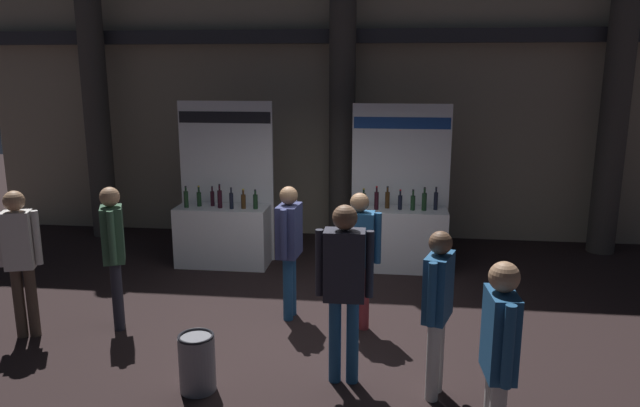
% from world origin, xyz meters
% --- Properties ---
extents(ground_plane, '(27.25, 27.25, 0.00)m').
position_xyz_m(ground_plane, '(0.00, 0.00, 0.00)').
color(ground_plane, black).
extents(hall_colonnade, '(13.63, 1.01, 6.63)m').
position_xyz_m(hall_colonnade, '(0.00, 4.28, 3.26)').
color(hall_colonnade, tan).
rests_on(hall_colonnade, ground_plane).
extents(exhibitor_booth_0, '(1.53, 0.66, 2.60)m').
position_xyz_m(exhibitor_booth_0, '(-1.77, 2.28, 0.62)').
color(exhibitor_booth_0, white).
rests_on(exhibitor_booth_0, ground_plane).
extents(exhibitor_booth_1, '(1.54, 0.66, 2.57)m').
position_xyz_m(exhibitor_booth_1, '(1.02, 2.43, 0.62)').
color(exhibitor_booth_1, white).
rests_on(exhibitor_booth_1, ground_plane).
extents(trash_bin, '(0.36, 0.36, 0.58)m').
position_xyz_m(trash_bin, '(-0.96, -1.54, 0.29)').
color(trash_bin, slate).
rests_on(trash_bin, ground_plane).
extents(visitor_0, '(0.52, 0.27, 1.69)m').
position_xyz_m(visitor_0, '(0.52, 0.08, 1.00)').
color(visitor_0, maroon).
rests_on(visitor_0, ground_plane).
extents(visitor_2, '(0.32, 0.56, 1.65)m').
position_xyz_m(visitor_2, '(1.34, -1.36, 0.98)').
color(visitor_2, silver).
rests_on(visitor_2, ground_plane).
extents(visitor_3, '(0.46, 0.32, 1.76)m').
position_xyz_m(visitor_3, '(-3.33, -0.61, 1.04)').
color(visitor_3, '#47382D').
rests_on(visitor_3, ground_plane).
extents(visitor_4, '(0.28, 0.59, 1.70)m').
position_xyz_m(visitor_4, '(-0.36, 0.31, 1.02)').
color(visitor_4, navy).
rests_on(visitor_4, ground_plane).
extents(visitor_5, '(0.36, 0.48, 1.75)m').
position_xyz_m(visitor_5, '(-2.38, -0.24, 1.04)').
color(visitor_5, '#23232D').
rests_on(visitor_5, ground_plane).
extents(visitor_6, '(0.23, 0.56, 1.73)m').
position_xyz_m(visitor_6, '(1.71, -2.44, 1.02)').
color(visitor_6, silver).
rests_on(visitor_6, ground_plane).
extents(visitor_7, '(0.57, 0.26, 1.83)m').
position_xyz_m(visitor_7, '(0.45, -1.20, 1.11)').
color(visitor_7, navy).
rests_on(visitor_7, ground_plane).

